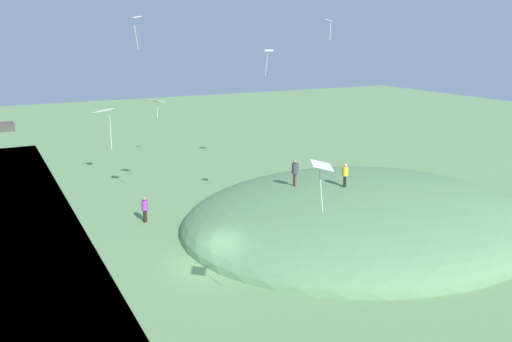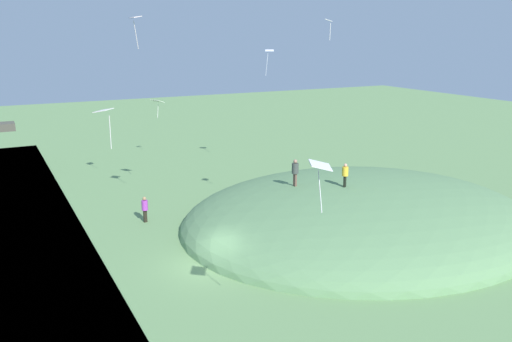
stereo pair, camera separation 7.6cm
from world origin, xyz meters
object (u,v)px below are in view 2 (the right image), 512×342
object	(u,v)px
person_on_hilltop	(345,172)
kite_5	(157,102)
person_watching_kites	(295,169)
kite_2	(136,20)
kite_4	(104,113)
kite_3	(269,53)
person_near_shore	(145,206)
kite_9	(329,22)
kite_0	(320,167)

from	to	relation	value
person_on_hilltop	kite_5	bearing A→B (deg)	-84.18
person_watching_kites	kite_2	xyz separation A→B (m)	(-8.59, 6.16, 9.68)
kite_2	kite_4	xyz separation A→B (m)	(-4.67, -11.17, -4.36)
kite_2	kite_3	size ratio (longest dim) A/B	0.96
person_watching_kites	person_near_shore	bearing A→B (deg)	-121.86
kite_4	kite_5	size ratio (longest dim) A/B	1.32
kite_5	kite_9	bearing A→B (deg)	-68.19
kite_2	kite_5	xyz separation A→B (m)	(2.28, 3.57, -5.86)
person_watching_kites	kite_3	size ratio (longest dim) A/B	0.83
person_watching_kites	kite_9	size ratio (longest dim) A/B	1.58
person_near_shore	kite_4	xyz separation A→B (m)	(-4.20, -9.67, 7.90)
kite_0	kite_5	world-z (taller)	kite_0
kite_0	kite_2	size ratio (longest dim) A/B	0.90
kite_0	person_on_hilltop	bearing A→B (deg)	50.17
person_near_shore	kite_5	bearing A→B (deg)	49.73
person_on_hilltop	kite_3	size ratio (longest dim) A/B	0.72
kite_3	kite_4	bearing A→B (deg)	-136.86
person_on_hilltop	kite_5	distance (m)	15.31
kite_2	kite_9	world-z (taller)	kite_2
kite_9	kite_0	bearing A→B (deg)	-125.23
kite_0	kite_9	distance (m)	14.10
person_on_hilltop	person_watching_kites	size ratio (longest dim) A/B	0.86
person_on_hilltop	kite_4	distance (m)	16.83
kite_9	kite_2	bearing A→B (deg)	126.99
person_near_shore	kite_0	xyz separation A→B (m)	(0.76, -19.78, 7.02)
kite_9	person_watching_kites	bearing A→B (deg)	81.05
person_on_hilltop	kite_9	xyz separation A→B (m)	(-3.15, -2.13, 9.41)
person_on_hilltop	person_near_shore	xyz separation A→B (m)	(-11.53, 6.87, -2.59)
kite_3	person_near_shore	bearing A→B (deg)	-153.39
person_watching_kites	person_near_shore	xyz separation A→B (m)	(-9.06, 4.66, -2.58)
person_on_hilltop	person_near_shore	size ratio (longest dim) A/B	0.87
kite_3	kite_0	bearing A→B (deg)	-115.15
person_watching_kites	kite_3	xyz separation A→B (m)	(4.09, 11.25, 7.20)
person_on_hilltop	person_near_shore	distance (m)	13.67
kite_4	kite_2	bearing A→B (deg)	67.32
person_on_hilltop	kite_4	xyz separation A→B (m)	(-15.73, -2.80, 5.30)
person_watching_kites	kite_4	xyz separation A→B (m)	(-13.26, -5.01, 5.32)
person_watching_kites	kite_3	distance (m)	13.97
kite_0	kite_5	xyz separation A→B (m)	(1.98, 24.85, -0.62)
person_near_shore	kite_0	distance (m)	21.00
kite_4	kite_9	distance (m)	13.25
kite_5	kite_9	world-z (taller)	kite_9
kite_4	person_near_shore	bearing A→B (deg)	66.50
kite_5	kite_3	bearing A→B (deg)	8.28
kite_0	kite_9	world-z (taller)	kite_9
kite_4	person_watching_kites	bearing A→B (deg)	20.68
person_watching_kites	kite_4	bearing A→B (deg)	-73.93
person_watching_kites	kite_5	bearing A→B (deg)	-151.64
person_watching_kites	kite_2	bearing A→B (deg)	-130.25
person_near_shore	kite_3	xyz separation A→B (m)	(13.14, 6.59, 9.78)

